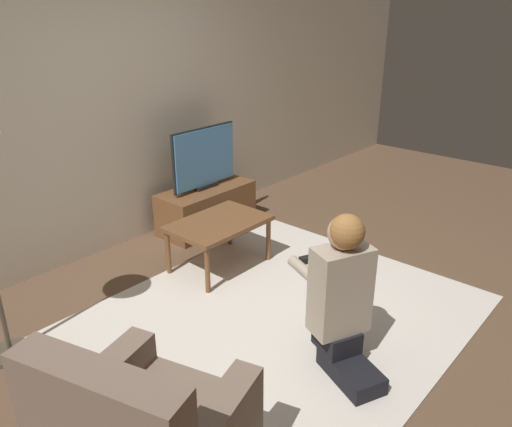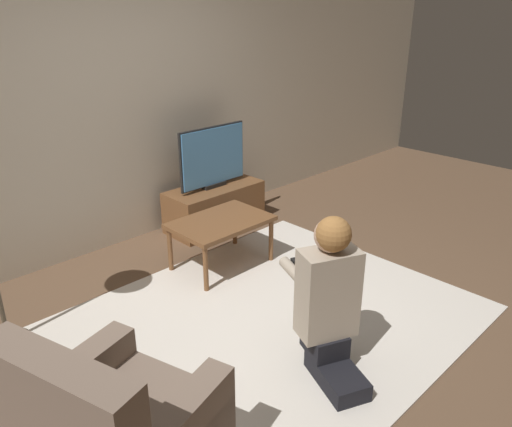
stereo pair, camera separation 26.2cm
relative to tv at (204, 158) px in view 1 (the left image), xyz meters
name	(u,v)px [view 1 (the left image)]	position (x,y,z in m)	size (l,w,h in m)	color
ground_plane	(272,323)	(-0.86, -1.57, -0.73)	(10.00, 10.00, 0.00)	brown
wall_back	(98,106)	(-0.86, 0.36, 0.57)	(10.00, 0.06, 2.60)	beige
rug	(272,322)	(-0.86, -1.57, -0.72)	(2.84, 2.27, 0.02)	silver
tv_stand	(207,208)	(0.00, 0.00, -0.52)	(0.99, 0.45, 0.42)	brown
tv	(204,158)	(0.00, 0.00, 0.00)	(0.78, 0.08, 0.61)	black
coffee_table	(219,226)	(-0.52, -0.71, -0.34)	(0.81, 0.55, 0.43)	brown
person_kneeling	(342,293)	(-0.95, -2.16, -0.20)	(0.54, 0.81, 1.01)	black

